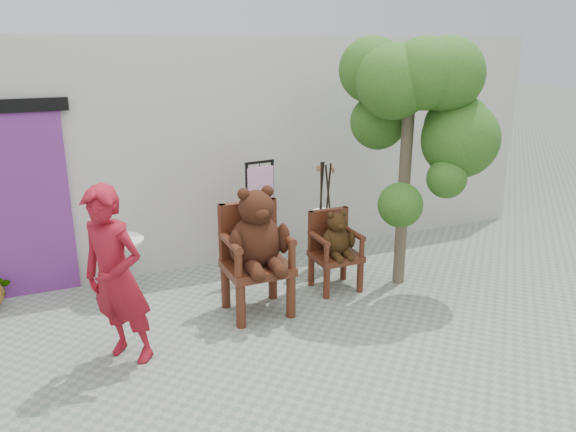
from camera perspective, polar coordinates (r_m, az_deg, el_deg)
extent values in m
plane|color=gray|center=(5.89, 6.32, -12.60)|extent=(60.00, 60.00, 0.00)
cube|color=#B6B4AA|center=(8.06, -4.46, 7.08)|extent=(9.00, 1.00, 3.00)
cube|color=#682776|center=(7.21, -25.97, 0.86)|extent=(1.20, 0.08, 2.20)
cube|color=black|center=(6.96, -27.23, 9.88)|extent=(1.40, 0.06, 0.15)
cylinder|color=#3D190D|center=(6.04, -4.82, -9.10)|extent=(0.10, 0.10, 0.49)
cylinder|color=#3D190D|center=(6.49, -6.36, -7.19)|extent=(0.10, 0.10, 0.49)
cylinder|color=#3D190D|center=(6.23, 0.30, -8.17)|extent=(0.10, 0.10, 0.49)
cylinder|color=#3D190D|center=(6.67, -1.56, -6.39)|extent=(0.10, 0.10, 0.49)
cube|color=#3D190D|center=(6.23, -3.15, -5.25)|extent=(0.70, 0.64, 0.09)
cube|color=#3D190D|center=(6.34, -4.08, -1.31)|extent=(0.66, 0.09, 0.64)
cylinder|color=#3D190D|center=(6.25, -6.70, -1.66)|extent=(0.09, 0.09, 0.64)
cylinder|color=#3D190D|center=(5.84, -5.05, -4.86)|extent=(0.08, 0.08, 0.29)
cylinder|color=#3D190D|center=(6.02, -5.90, -2.70)|extent=(0.09, 0.61, 0.09)
cylinder|color=#3D190D|center=(6.45, -1.55, -0.96)|extent=(0.09, 0.09, 0.64)
cylinder|color=#3D190D|center=(6.04, 0.41, -4.00)|extent=(0.08, 0.08, 0.29)
cylinder|color=#3D190D|center=(6.22, -0.58, -1.94)|extent=(0.09, 0.61, 0.09)
ellipsoid|color=black|center=(6.15, -3.29, -2.65)|extent=(0.58, 0.49, 0.61)
sphere|color=black|center=(6.00, -3.25, 0.85)|extent=(0.38, 0.38, 0.38)
ellipsoid|color=black|center=(5.87, -2.72, 0.19)|extent=(0.17, 0.14, 0.14)
sphere|color=black|center=(5.92, -4.53, 2.24)|extent=(0.13, 0.13, 0.13)
sphere|color=black|center=(6.01, -2.11, 2.51)|extent=(0.13, 0.13, 0.13)
ellipsoid|color=black|center=(5.94, -5.34, -2.99)|extent=(0.13, 0.19, 0.35)
ellipsoid|color=black|center=(5.95, -3.50, -5.38)|extent=(0.17, 0.34, 0.17)
sphere|color=black|center=(5.85, -3.03, -6.02)|extent=(0.16, 0.16, 0.16)
ellipsoid|color=black|center=(6.12, -0.48, -2.28)|extent=(0.13, 0.19, 0.35)
ellipsoid|color=black|center=(6.04, -1.27, -5.01)|extent=(0.17, 0.34, 0.17)
sphere|color=black|center=(5.93, -0.76, -5.64)|extent=(0.16, 0.16, 0.16)
cylinder|color=#3D190D|center=(6.70, 3.94, -6.82)|extent=(0.08, 0.08, 0.39)
cylinder|color=#3D190D|center=(7.03, 2.38, -5.57)|extent=(0.08, 0.08, 0.39)
cylinder|color=#3D190D|center=(6.90, 7.33, -6.15)|extent=(0.08, 0.08, 0.39)
cylinder|color=#3D190D|center=(7.23, 5.65, -4.98)|extent=(0.08, 0.08, 0.39)
cube|color=#3D190D|center=(6.87, 4.88, -4.11)|extent=(0.55, 0.50, 0.07)
cube|color=#3D190D|center=(6.95, 4.09, -1.30)|extent=(0.52, 0.07, 0.50)
cylinder|color=#3D190D|center=(6.85, 2.33, -1.56)|extent=(0.07, 0.07, 0.50)
cylinder|color=#3D190D|center=(6.54, 3.94, -3.79)|extent=(0.06, 0.06, 0.23)
cylinder|color=#3D190D|center=(6.68, 3.14, -2.29)|extent=(0.07, 0.48, 0.07)
cylinder|color=#3D190D|center=(7.06, 5.80, -1.05)|extent=(0.07, 0.07, 0.50)
cylinder|color=#3D190D|center=(6.77, 7.52, -3.18)|extent=(0.06, 0.06, 0.23)
cylinder|color=#3D190D|center=(6.89, 6.68, -1.74)|extent=(0.07, 0.48, 0.07)
ellipsoid|color=black|center=(6.82, 4.88, -2.61)|extent=(0.36, 0.30, 0.37)
sphere|color=black|center=(6.72, 5.01, -0.68)|extent=(0.24, 0.24, 0.24)
ellipsoid|color=black|center=(6.65, 5.39, -1.06)|extent=(0.11, 0.09, 0.09)
sphere|color=black|center=(6.66, 4.38, 0.07)|extent=(0.08, 0.08, 0.08)
sphere|color=black|center=(6.74, 5.62, 0.24)|extent=(0.08, 0.08, 0.08)
ellipsoid|color=black|center=(6.67, 3.93, -2.80)|extent=(0.08, 0.12, 0.21)
ellipsoid|color=black|center=(6.69, 4.93, -4.10)|extent=(0.10, 0.21, 0.10)
sphere|color=black|center=(6.63, 5.27, -4.44)|extent=(0.10, 0.10, 0.10)
ellipsoid|color=black|center=(6.82, 6.44, -2.40)|extent=(0.08, 0.12, 0.21)
ellipsoid|color=black|center=(6.76, 6.08, -3.90)|extent=(0.10, 0.21, 0.10)
sphere|color=black|center=(6.70, 6.43, -4.23)|extent=(0.10, 0.10, 0.10)
imported|color=maroon|center=(5.34, -17.01, -6.02)|extent=(0.75, 0.76, 1.76)
cylinder|color=white|center=(6.88, -16.92, -2.43)|extent=(0.60, 0.60, 0.03)
cylinder|color=white|center=(7.00, -16.68, -5.06)|extent=(0.06, 0.06, 0.68)
cylinder|color=white|center=(7.13, -16.45, -7.55)|extent=(0.44, 0.44, 0.03)
cube|color=black|center=(7.08, -4.11, -0.62)|extent=(0.03, 0.03, 1.50)
cube|color=black|center=(7.24, -1.56, -0.18)|extent=(0.03, 0.03, 1.50)
cube|color=black|center=(6.97, -2.92, 5.49)|extent=(0.40, 0.08, 0.03)
cube|color=black|center=(7.41, -2.74, -5.71)|extent=(0.49, 0.40, 0.06)
cube|color=#E39CCA|center=(7.03, -2.84, 2.92)|extent=(0.36, 0.08, 0.52)
cylinder|color=black|center=(6.97, -2.91, 5.25)|extent=(0.01, 0.01, 0.08)
cylinder|color=white|center=(7.44, 3.68, -2.24)|extent=(0.32, 0.32, 0.03)
cylinder|color=white|center=(7.62, 3.93, -3.51)|extent=(0.03, 0.03, 0.44)
cylinder|color=white|center=(7.55, 2.78, -3.70)|extent=(0.03, 0.03, 0.44)
cylinder|color=white|center=(7.41, 3.37, -4.13)|extent=(0.03, 0.03, 0.44)
cylinder|color=white|center=(7.48, 4.53, -3.93)|extent=(0.03, 0.03, 0.44)
cylinder|color=black|center=(7.28, 3.42, 2.39)|extent=(0.11, 0.09, 0.80)
cylinder|color=brown|center=(7.22, 3.17, 4.89)|extent=(0.04, 0.04, 0.08)
cylinder|color=black|center=(7.27, 3.39, 2.37)|extent=(0.11, 0.13, 0.79)
cylinder|color=brown|center=(7.20, 3.04, 4.87)|extent=(0.04, 0.04, 0.08)
cylinder|color=black|center=(7.23, 4.12, 2.28)|extent=(0.17, 0.11, 0.79)
cylinder|color=brown|center=(7.13, 4.61, 4.69)|extent=(0.05, 0.04, 0.08)
cylinder|color=black|center=(7.25, 3.38, 2.34)|extent=(0.05, 0.10, 0.80)
cylinder|color=brown|center=(7.17, 3.17, 4.81)|extent=(0.04, 0.04, 0.07)
cylinder|color=black|center=(7.26, 3.38, 2.36)|extent=(0.06, 0.08, 0.80)
cylinder|color=brown|center=(7.18, 3.22, 4.83)|extent=(0.04, 0.04, 0.07)
cylinder|color=black|center=(7.28, 4.11, 2.39)|extent=(0.03, 0.12, 0.80)
cylinder|color=brown|center=(7.23, 4.40, 4.88)|extent=(0.04, 0.04, 0.07)
cylinder|color=#443829|center=(6.93, 11.71, 3.11)|extent=(0.14, 0.14, 2.53)
sphere|color=#193D10|center=(6.62, 15.84, 13.68)|extent=(0.83, 0.83, 0.83)
sphere|color=#193D10|center=(6.52, 10.73, 13.28)|extent=(0.85, 0.85, 0.85)
sphere|color=#193D10|center=(6.81, 16.83, 8.59)|extent=(0.77, 0.77, 0.77)
sphere|color=#193D10|center=(6.78, 17.08, 7.47)|extent=(0.89, 0.89, 0.89)
sphere|color=#193D10|center=(6.89, 8.50, 14.48)|extent=(0.78, 0.78, 0.78)
sphere|color=#193D10|center=(7.07, 9.14, 9.44)|extent=(0.69, 0.69, 0.69)
sphere|color=#193D10|center=(6.52, 13.73, 13.87)|extent=(0.80, 0.80, 0.80)
sphere|color=#193D10|center=(6.40, 11.33, 1.10)|extent=(0.51, 0.51, 0.51)
sphere|color=#193D10|center=(6.58, 15.81, 3.68)|extent=(0.45, 0.45, 0.45)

